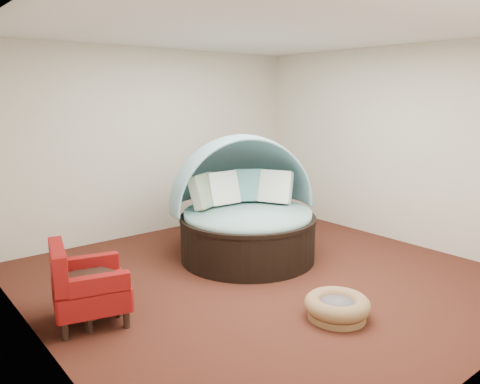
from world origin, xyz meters
TOP-DOWN VIEW (x-y plane):
  - floor at (0.00, 0.00)m, footprint 5.00×5.00m
  - wall_back at (0.00, 2.50)m, footprint 5.00×0.00m
  - wall_left at (-2.50, 0.00)m, footprint 0.00×5.00m
  - wall_right at (2.50, 0.00)m, footprint 0.00×5.00m
  - ceiling at (0.00, 0.00)m, footprint 5.00×5.00m
  - canopy_daybed at (0.30, 0.71)m, footprint 2.26×2.23m
  - pet_basket at (-0.15, -1.22)m, footprint 0.75×0.75m
  - red_armchair at (-2.05, 0.22)m, footprint 0.82×0.82m
  - side_table at (-2.00, 0.24)m, footprint 0.59×0.59m

SIDE VIEW (x-z plane):
  - floor at x=0.00m, z-range 0.00..0.00m
  - pet_basket at x=-0.15m, z-range 0.00..0.23m
  - side_table at x=-2.00m, z-range 0.06..0.51m
  - red_armchair at x=-2.05m, z-range -0.03..0.76m
  - canopy_daybed at x=0.30m, z-range -0.06..1.56m
  - wall_back at x=0.00m, z-range -1.10..3.90m
  - wall_left at x=-2.50m, z-range -1.10..3.90m
  - wall_right at x=2.50m, z-range -1.10..3.90m
  - ceiling at x=0.00m, z-range 2.80..2.80m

